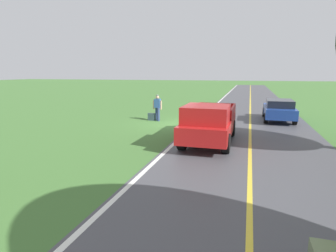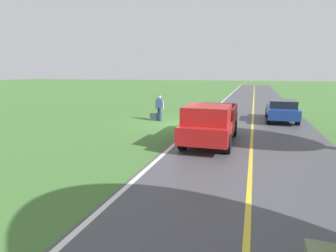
# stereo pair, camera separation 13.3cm
# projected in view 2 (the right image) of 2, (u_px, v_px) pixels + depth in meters

# --- Properties ---
(ground_plane) EXTENTS (200.00, 200.00, 0.00)m
(ground_plane) POSITION_uv_depth(u_px,v_px,m) (178.00, 124.00, 17.69)
(ground_plane) COLOR #427033
(road_surface) EXTENTS (6.98, 120.00, 0.00)m
(road_surface) POSITION_uv_depth(u_px,v_px,m) (252.00, 128.00, 16.42)
(road_surface) COLOR #47474C
(road_surface) RESTS_ON ground
(lane_edge_line) EXTENTS (0.16, 117.60, 0.00)m
(lane_edge_line) POSITION_uv_depth(u_px,v_px,m) (196.00, 125.00, 17.36)
(lane_edge_line) COLOR silver
(lane_edge_line) RESTS_ON ground
(lane_centre_line) EXTENTS (0.14, 117.60, 0.00)m
(lane_centre_line) POSITION_uv_depth(u_px,v_px,m) (252.00, 128.00, 16.42)
(lane_centre_line) COLOR gold
(lane_centre_line) RESTS_ON ground
(hitchhiker_walking) EXTENTS (0.62, 0.53, 1.75)m
(hitchhiker_walking) POSITION_uv_depth(u_px,v_px,m) (160.00, 106.00, 18.76)
(hitchhiker_walking) COLOR navy
(hitchhiker_walking) RESTS_ON ground
(suitcase_carried) EXTENTS (0.47, 0.23, 0.49)m
(suitcase_carried) POSITION_uv_depth(u_px,v_px,m) (154.00, 117.00, 18.96)
(suitcase_carried) COLOR #384C56
(suitcase_carried) RESTS_ON ground
(pickup_truck_passing) EXTENTS (2.13, 5.41, 1.82)m
(pickup_truck_passing) POSITION_uv_depth(u_px,v_px,m) (210.00, 122.00, 12.68)
(pickup_truck_passing) COLOR #B21919
(pickup_truck_passing) RESTS_ON ground
(sedan_near_oncoming) EXTENTS (1.96, 4.42, 1.41)m
(sedan_near_oncoming) POSITION_uv_depth(u_px,v_px,m) (282.00, 110.00, 18.69)
(sedan_near_oncoming) COLOR navy
(sedan_near_oncoming) RESTS_ON ground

